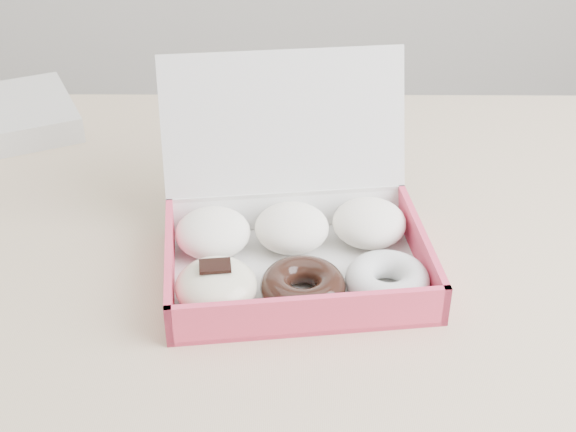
{
  "coord_description": "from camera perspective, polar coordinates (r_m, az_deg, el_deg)",
  "views": [
    {
      "loc": [
        0.06,
        -0.88,
        1.33
      ],
      "look_at": [
        0.05,
        -0.09,
        0.82
      ],
      "focal_mm": 50.0,
      "sensor_mm": 36.0,
      "label": 1
    }
  ],
  "objects": [
    {
      "name": "table",
      "position": [
        1.1,
        -2.62,
        -3.86
      ],
      "size": [
        1.2,
        0.8,
        0.75
      ],
      "color": "tan",
      "rests_on": "ground"
    },
    {
      "name": "donut_box",
      "position": [
        0.95,
        0.32,
        -1.81
      ],
      "size": [
        0.34,
        0.32,
        0.22
      ],
      "rotation": [
        0.0,
        0.0,
        0.12
      ],
      "color": "silver",
      "rests_on": "table"
    }
  ]
}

